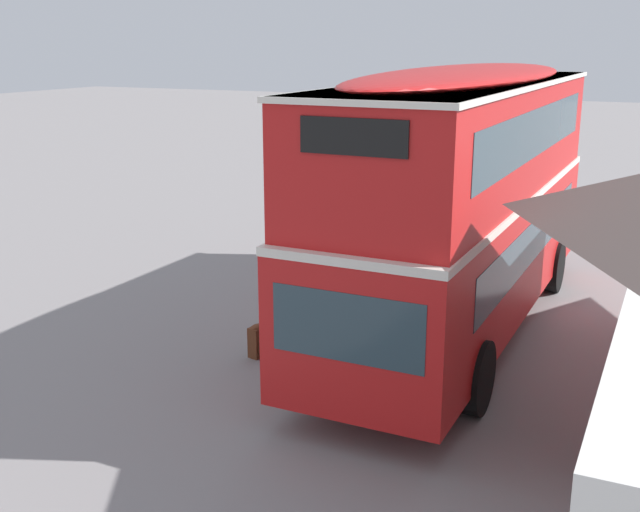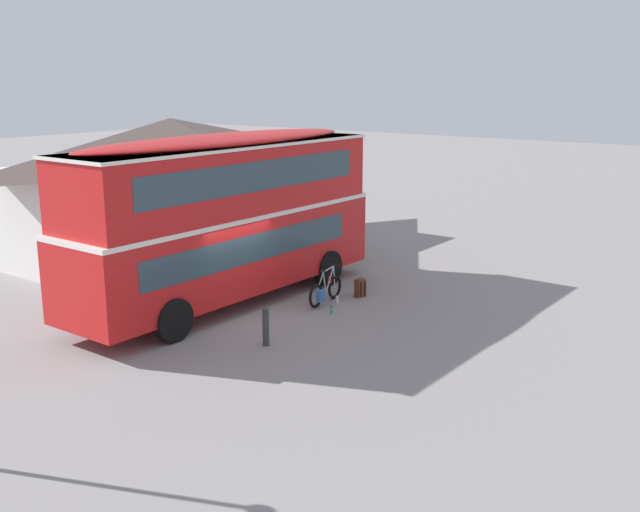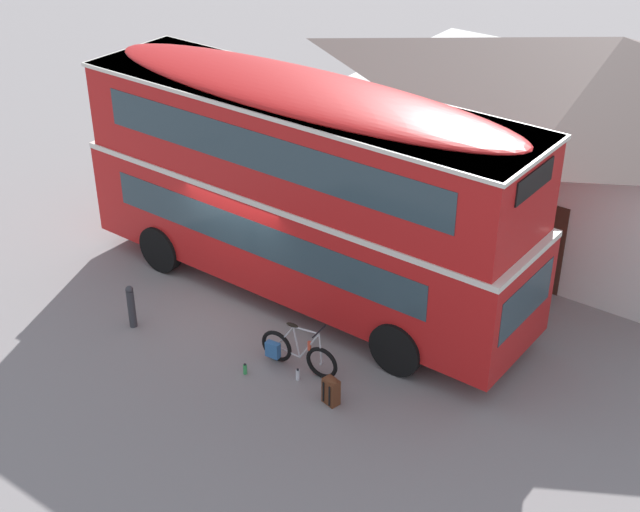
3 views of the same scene
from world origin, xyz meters
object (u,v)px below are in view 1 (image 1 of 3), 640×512
object	(u,v)px
street_lamp	(496,126)
kerb_bollard	(346,258)
double_decker_bus	(464,190)
backpack_on_ground	(258,340)
touring_bicycle	(311,318)
water_bottle_green_metal	(293,315)
water_bottle_clear_plastic	(292,334)

from	to	relation	value
street_lamp	kerb_bollard	bearing A→B (deg)	-10.63
double_decker_bus	backpack_on_ground	distance (m)	4.49
double_decker_bus	street_lamp	xyz separation A→B (m)	(-9.80, -1.68, 0.12)
touring_bicycle	water_bottle_green_metal	size ratio (longest dim) A/B	7.43
touring_bicycle	double_decker_bus	bearing A→B (deg)	123.95
kerb_bollard	water_bottle_green_metal	bearing A→B (deg)	2.88
double_decker_bus	water_bottle_clear_plastic	bearing A→B (deg)	-54.95
water_bottle_green_metal	kerb_bollard	xyz separation A→B (m)	(-2.90, -0.15, 0.39)
street_lamp	touring_bicycle	bearing A→B (deg)	-3.03
backpack_on_ground	water_bottle_green_metal	distance (m)	1.86
backpack_on_ground	street_lamp	size ratio (longest dim) A/B	0.13
backpack_on_ground	kerb_bollard	world-z (taller)	kerb_bollard
double_decker_bus	water_bottle_clear_plastic	size ratio (longest dim) A/B	42.01
street_lamp	water_bottle_green_metal	bearing A→B (deg)	-7.00
touring_bicycle	backpack_on_ground	world-z (taller)	touring_bicycle
water_bottle_green_metal	kerb_bollard	world-z (taller)	kerb_bollard
backpack_on_ground	street_lamp	world-z (taller)	street_lamp
touring_bicycle	water_bottle_green_metal	xyz separation A→B (m)	(-0.68, -0.71, -0.27)
kerb_bollard	touring_bicycle	bearing A→B (deg)	13.43
touring_bicycle	street_lamp	size ratio (longest dim) A/B	0.38
water_bottle_clear_plastic	street_lamp	distance (m)	11.90
backpack_on_ground	water_bottle_clear_plastic	world-z (taller)	backpack_on_ground
backpack_on_ground	street_lamp	xyz separation A→B (m)	(-12.48, 1.04, 2.46)
double_decker_bus	water_bottle_clear_plastic	xyz separation A→B (m)	(1.78, -2.53, -2.53)
water_bottle_green_metal	street_lamp	world-z (taller)	street_lamp
water_bottle_clear_plastic	street_lamp	world-z (taller)	street_lamp
touring_bicycle	backpack_on_ground	xyz separation A→B (m)	(1.15, -0.44, -0.08)
touring_bicycle	water_bottle_clear_plastic	size ratio (longest dim) A/B	6.99
double_decker_bus	water_bottle_clear_plastic	world-z (taller)	double_decker_bus
water_bottle_clear_plastic	water_bottle_green_metal	xyz separation A→B (m)	(-0.92, -0.46, -0.01)
water_bottle_clear_plastic	water_bottle_green_metal	bearing A→B (deg)	-153.60
touring_bicycle	kerb_bollard	distance (m)	3.68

